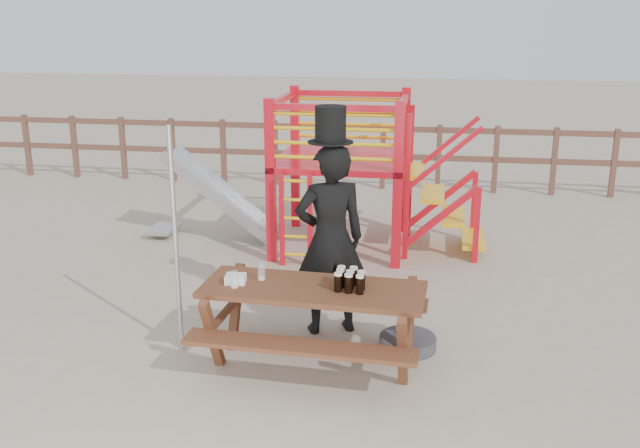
{
  "coord_description": "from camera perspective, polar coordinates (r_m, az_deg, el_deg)",
  "views": [
    {
      "loc": [
        1.43,
        -5.76,
        3.1
      ],
      "look_at": [
        0.36,
        0.8,
        1.13
      ],
      "focal_mm": 40.0,
      "sensor_mm": 36.0,
      "label": 1
    }
  ],
  "objects": [
    {
      "name": "ground",
      "position": [
        6.7,
        -4.21,
        -11.1
      ],
      "size": [
        60.0,
        60.0,
        0.0
      ],
      "primitive_type": "plane",
      "color": "tan",
      "rests_on": "ground"
    },
    {
      "name": "back_fence",
      "position": [
        13.05,
        2.86,
        6.09
      ],
      "size": [
        15.09,
        0.09,
        1.2
      ],
      "color": "brown",
      "rests_on": "ground"
    },
    {
      "name": "playground_fort",
      "position": [
        9.65,
        1.3,
        4.4
      ],
      "size": [
        4.71,
        1.84,
        2.1
      ],
      "color": "red",
      "rests_on": "ground"
    },
    {
      "name": "picnic_table",
      "position": [
        6.45,
        -0.56,
        -7.39
      ],
      "size": [
        2.04,
        1.46,
        0.77
      ],
      "rotation": [
        0.0,
        0.0,
        -0.05
      ],
      "color": "brown",
      "rests_on": "ground"
    },
    {
      "name": "man_with_hat",
      "position": [
        6.97,
        0.81,
        -0.84
      ],
      "size": [
        0.83,
        0.7,
        2.27
      ],
      "rotation": [
        0.0,
        0.0,
        3.54
      ],
      "color": "black",
      "rests_on": "ground"
    },
    {
      "name": "metal_pole",
      "position": [
        6.68,
        -11.48,
        -1.42
      ],
      "size": [
        0.05,
        0.05,
        2.16
      ],
      "primitive_type": "cylinder",
      "color": "#B2B2B7",
      "rests_on": "ground"
    },
    {
      "name": "parasol_base",
      "position": [
        6.98,
        7.02,
        -9.38
      ],
      "size": [
        0.55,
        0.55,
        0.23
      ],
      "color": "#3E3E44",
      "rests_on": "ground"
    },
    {
      "name": "paper_bag",
      "position": [
        6.46,
        -6.77,
        -4.39
      ],
      "size": [
        0.19,
        0.16,
        0.08
      ],
      "primitive_type": "cube",
      "rotation": [
        0.0,
        0.0,
        0.1
      ],
      "color": "white",
      "rests_on": "picnic_table"
    },
    {
      "name": "stout_pints",
      "position": [
        6.27,
        2.34,
        -4.49
      ],
      "size": [
        0.27,
        0.27,
        0.17
      ],
      "color": "black",
      "rests_on": "picnic_table"
    },
    {
      "name": "empty_glasses",
      "position": [
        6.43,
        -5.78,
        -4.18
      ],
      "size": [
        0.26,
        0.3,
        0.15
      ],
      "color": "silver",
      "rests_on": "picnic_table"
    }
  ]
}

